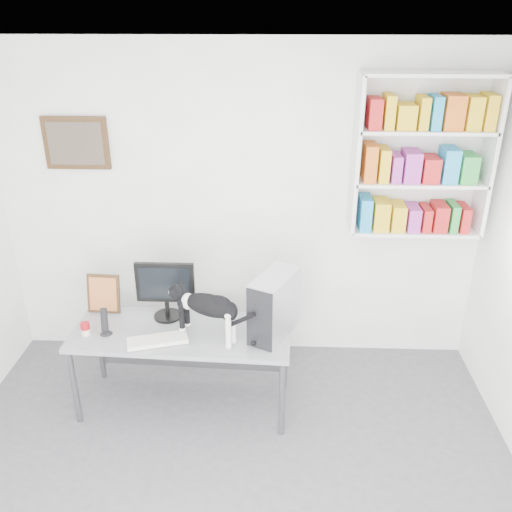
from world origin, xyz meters
name	(u,v)px	position (x,y,z in m)	size (l,w,h in m)	color
room	(214,347)	(0.00, 0.00, 1.35)	(4.01, 4.01, 2.70)	#5A5B60
bookshelf	(422,157)	(1.40, 1.85, 1.85)	(1.03, 0.28, 1.24)	silver
wall_art	(76,143)	(-1.30, 1.97, 1.90)	(0.52, 0.04, 0.42)	#452D16
desk	(184,368)	(-0.39, 1.17, 0.34)	(1.63, 0.63, 0.68)	gray
monitor	(166,290)	(-0.53, 1.37, 0.92)	(0.45, 0.21, 0.48)	black
keyboard	(157,340)	(-0.54, 1.02, 0.70)	(0.43, 0.17, 0.03)	silver
pc_tower	(274,305)	(0.30, 1.17, 0.92)	(0.21, 0.47, 0.47)	silver
speaker	(105,321)	(-0.95, 1.11, 0.79)	(0.09, 0.09, 0.22)	black
leaning_print	(104,293)	(-1.05, 1.44, 0.84)	(0.26, 0.10, 0.32)	#452D16
soup_can	(85,329)	(-1.09, 1.09, 0.73)	(0.07, 0.07, 0.10)	#A50E15
cat	(209,316)	(-0.17, 1.07, 0.87)	(0.62, 0.17, 0.38)	black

